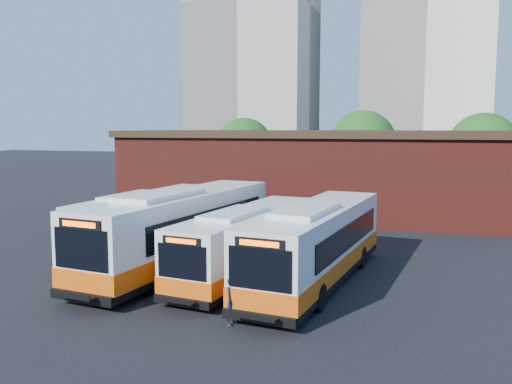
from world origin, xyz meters
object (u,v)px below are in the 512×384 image
(bus_west, at_px, (148,223))
(transit_worker, at_px, (232,300))
(bus_mideast, at_px, (248,244))
(bus_midwest, at_px, (181,232))
(bus_east, at_px, (317,247))

(bus_west, bearing_deg, transit_worker, -43.96)
(bus_mideast, relative_size, transit_worker, 6.88)
(bus_midwest, xyz_separation_m, bus_mideast, (3.44, -0.26, -0.30))
(bus_mideast, relative_size, bus_east, 0.90)
(bus_midwest, relative_size, bus_mideast, 1.21)
(transit_worker, bearing_deg, bus_east, -6.61)
(bus_west, height_order, bus_east, bus_east)
(bus_east, height_order, transit_worker, bus_east)
(bus_mideast, xyz_separation_m, transit_worker, (1.48, -6.01, -0.57))
(bus_west, xyz_separation_m, bus_mideast, (6.88, -3.31, -0.04))
(bus_midwest, bearing_deg, transit_worker, -45.34)
(bus_west, relative_size, bus_mideast, 1.03)
(bus_mideast, height_order, transit_worker, bus_mideast)
(bus_west, bearing_deg, bus_east, -15.14)
(bus_west, xyz_separation_m, bus_east, (10.04, -3.51, 0.12))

